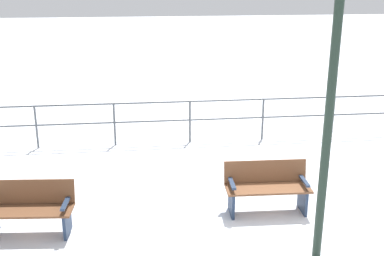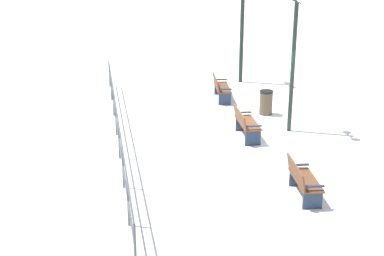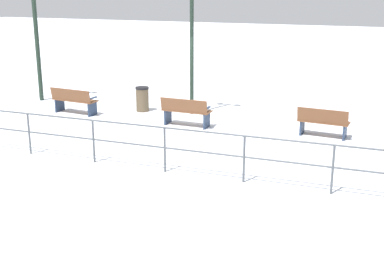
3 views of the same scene
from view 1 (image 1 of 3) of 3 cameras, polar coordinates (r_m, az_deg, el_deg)
The scene contains 5 objects.
ground_plane at distance 8.54m, azimuth 9.13°, elevation -10.34°, with size 80.00×80.00×0.00m, color white.
bench_nearest at distance 8.18m, azimuth -18.77°, elevation -9.03°, with size 0.66×1.43×0.84m.
bench_second at distance 8.52m, azimuth 8.92°, elevation -6.93°, with size 0.61×1.49×0.88m.
lamppost_middle at distance 6.56m, azimuth 16.55°, elevation 7.38°, with size 0.27×0.90×4.19m.
waterfront_railing at distance 11.86m, azimuth 4.17°, elevation 1.76°, with size 0.05×12.93×1.06m.
Camera 1 is at (7.20, -2.20, 4.03)m, focal length 44.75 mm.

